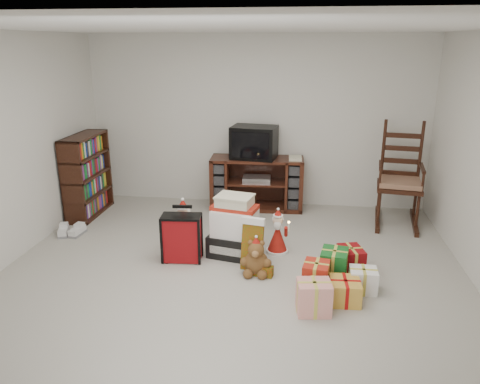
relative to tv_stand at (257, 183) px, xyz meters
name	(u,v)px	position (x,y,z in m)	size (l,w,h in m)	color
room	(230,164)	(-0.04, -2.23, 0.86)	(5.01, 5.01, 2.51)	#AEAAA0
tv_stand	(257,183)	(0.00, 0.00, 0.00)	(1.37, 0.55, 0.77)	#3F1C12
bookshelf	(87,177)	(-2.36, -0.58, 0.17)	(0.31, 0.94, 1.15)	#341B0E
rocking_chair	(398,187)	(1.96, -0.27, 0.10)	(0.69, 1.02, 1.43)	#341B0E
gift_pile	(235,230)	(-0.08, -1.65, -0.07)	(0.64, 0.52, 0.71)	black
red_suitcase	(182,238)	(-0.65, -1.88, -0.11)	(0.43, 0.25, 0.64)	maroon
stocking	(252,245)	(0.17, -2.06, -0.07)	(0.29, 0.13, 0.63)	#0C6D10
teddy_bear	(256,259)	(0.21, -2.09, -0.22)	(0.26, 0.23, 0.39)	brown
santa_figurine	(277,236)	(0.40, -1.52, -0.18)	(0.26, 0.25, 0.54)	maroon
mrs_claus_figurine	(184,232)	(-0.69, -1.64, -0.13)	(0.32, 0.30, 0.65)	maroon
sneaker_pair	(70,231)	(-2.27, -1.36, -0.34)	(0.35, 0.30, 0.10)	silver
gift_cluster	(337,278)	(1.05, -2.33, -0.25)	(0.80, 1.12, 0.27)	#AE2413
crt_television	(254,142)	(-0.04, -0.01, 0.61)	(0.68, 0.53, 0.46)	black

